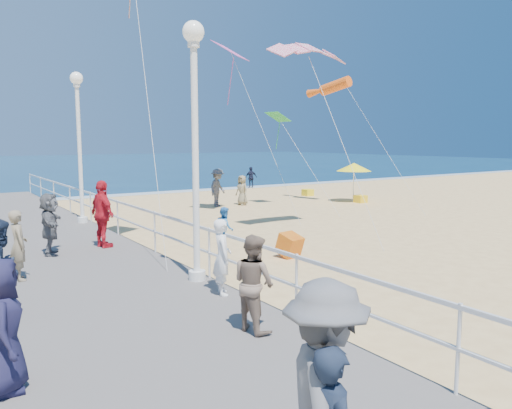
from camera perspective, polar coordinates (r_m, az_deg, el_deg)
ground at (r=14.08m, az=13.19°, el=-6.61°), size 160.00×160.00×0.00m
ocean at (r=75.01m, az=-26.19°, el=4.04°), size 160.00×90.00×0.05m
surf_line at (r=31.59m, az=-15.11°, el=1.05°), size 160.00×1.20×0.04m
boardwalk at (r=10.11m, az=-17.83°, el=-11.16°), size 5.00×44.00×0.40m
railing at (r=10.74m, az=-5.37°, el=-3.95°), size 0.05×42.00×0.55m
lamp_post_mid at (r=10.40m, az=-7.01°, el=9.02°), size 0.44×0.44×5.32m
lamp_post_far at (r=18.86m, az=-19.60°, el=7.87°), size 0.44×0.44×5.32m
woman_holding_toddler at (r=9.61m, az=-3.89°, el=-5.99°), size 0.51×0.62×1.47m
toddler_held at (r=9.70m, az=-3.59°, el=-2.68°), size 0.43×0.48×0.82m
spectator_1 at (r=7.81m, az=-0.27°, el=-8.93°), size 0.66×0.80×1.52m
spectator_2 at (r=4.27m, az=7.91°, el=-20.76°), size 1.22×1.40×1.88m
spectator_3 at (r=14.36m, az=-17.13°, el=-1.05°), size 0.65×1.16×1.86m
spectator_4 at (r=6.65m, az=-27.07°, el=-12.29°), size 0.58×0.83×1.61m
spectator_5 at (r=13.92m, az=-22.49°, el=-2.07°), size 0.84×1.57×1.61m
spectator_6 at (r=11.68m, az=-25.51°, el=-4.22°), size 0.38×0.56×1.50m
spectator_7 at (r=9.46m, az=-27.03°, el=-6.44°), size 0.94×1.01×1.65m
beach_walker_a at (r=25.40m, az=-4.40°, el=1.93°), size 1.44×1.27×1.93m
beach_walker_b at (r=35.10m, az=-0.57°, el=3.10°), size 0.93×0.49×1.51m
beach_walker_c at (r=25.93m, az=-1.61°, el=1.64°), size 0.64×0.85×1.55m
box_kite at (r=14.39m, az=3.86°, el=-4.90°), size 0.67×0.80×0.74m
beach_umbrella at (r=27.66m, az=11.13°, el=4.22°), size 1.90×1.90×2.14m
beach_chair_left at (r=30.50m, az=5.93°, el=1.37°), size 0.55×0.55×0.40m
beach_chair_right at (r=27.58m, az=11.85°, el=0.63°), size 0.55×0.55×0.40m
kite_parafoil at (r=18.44m, az=6.06°, el=17.40°), size 3.09×0.94×0.65m
kite_windsock at (r=26.84m, az=9.08°, el=13.23°), size 1.06×2.97×1.14m
kite_diamond_pink at (r=22.53m, az=-2.96°, el=17.14°), size 1.92×1.88×0.76m
kite_diamond_green at (r=25.57m, az=2.53°, el=9.98°), size 1.00×1.09×0.47m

